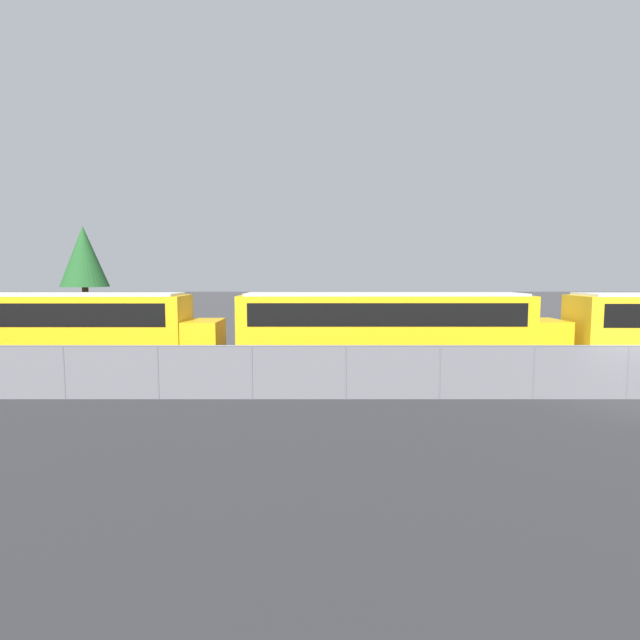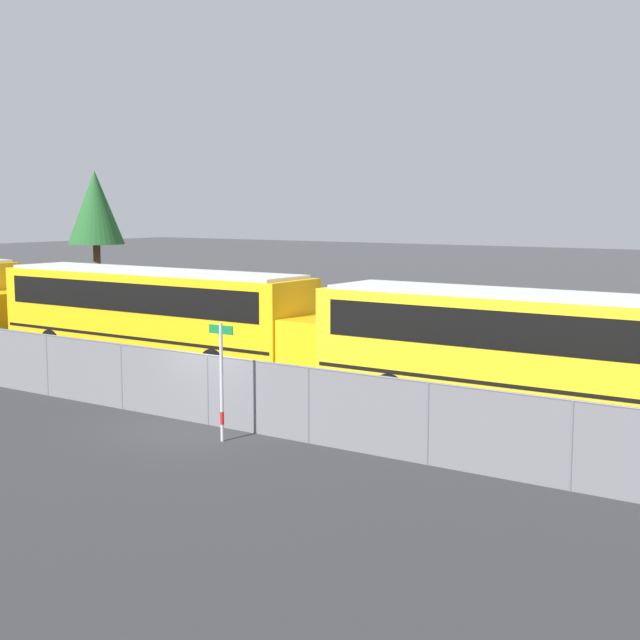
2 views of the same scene
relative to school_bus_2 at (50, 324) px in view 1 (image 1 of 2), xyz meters
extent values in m
plane|color=#424244|center=(21.59, -5.15, -1.96)|extent=(200.00, 200.00, 0.00)
cube|color=#9EA0A5|center=(21.59, -5.15, -1.08)|extent=(128.37, 0.03, 1.76)
cube|color=slate|center=(21.59, -5.16, -1.08)|extent=(128.37, 0.01, 1.76)
cylinder|color=slate|center=(21.59, -5.15, -0.20)|extent=(128.37, 0.05, 0.05)
cylinder|color=slate|center=(3.25, -5.15, -1.08)|extent=(0.07, 0.07, 1.76)
cylinder|color=slate|center=(6.30, -5.15, -1.08)|extent=(0.07, 0.07, 1.76)
cylinder|color=slate|center=(9.36, -5.15, -1.08)|extent=(0.07, 0.07, 1.76)
cylinder|color=slate|center=(12.42, -5.15, -1.08)|extent=(0.07, 0.07, 1.76)
cylinder|color=slate|center=(15.47, -5.15, -1.08)|extent=(0.07, 0.07, 1.76)
cylinder|color=slate|center=(18.53, -5.15, -1.08)|extent=(0.07, 0.07, 1.76)
cylinder|color=slate|center=(21.59, -5.15, -1.08)|extent=(0.07, 0.07, 1.76)
cube|color=yellow|center=(-0.30, 0.00, -0.10)|extent=(12.34, 2.50, 2.64)
cube|color=black|center=(-0.30, 0.00, 0.48)|extent=(11.36, 2.54, 0.95)
cube|color=black|center=(-0.30, 0.00, -0.84)|extent=(12.10, 2.53, 0.10)
cube|color=yellow|center=(6.61, 0.00, -0.63)|extent=(1.48, 2.30, 1.59)
cube|color=silver|center=(-0.30, 0.00, 1.27)|extent=(11.73, 2.25, 0.10)
cylinder|color=black|center=(3.52, 1.13, -1.43)|extent=(1.07, 0.28, 1.07)
cylinder|color=black|center=(3.52, -1.13, -1.43)|extent=(1.07, 0.28, 1.07)
cube|color=yellow|center=(14.30, 0.17, -0.10)|extent=(12.34, 2.50, 2.64)
cube|color=black|center=(14.30, 0.17, 0.48)|extent=(11.36, 2.54, 0.95)
cube|color=black|center=(14.30, 0.17, -0.84)|extent=(12.10, 2.53, 0.10)
cube|color=yellow|center=(21.22, 0.17, -0.63)|extent=(1.48, 2.30, 1.59)
cube|color=black|center=(8.08, 0.17, -1.28)|extent=(0.12, 2.50, 0.24)
cube|color=silver|center=(14.30, 0.17, 1.27)|extent=(11.73, 2.25, 0.10)
cylinder|color=black|center=(18.13, 1.30, -1.43)|extent=(1.07, 0.28, 1.07)
cylinder|color=black|center=(18.13, -0.96, -1.43)|extent=(1.07, 0.28, 1.07)
cylinder|color=black|center=(10.48, 1.30, -1.43)|extent=(1.07, 0.28, 1.07)
cylinder|color=black|center=(10.48, -0.96, -1.43)|extent=(1.07, 0.28, 1.07)
cube|color=black|center=(22.26, -0.27, -1.28)|extent=(0.12, 2.50, 0.24)
cylinder|color=black|center=(24.66, 0.86, -1.43)|extent=(1.07, 0.28, 1.07)
cylinder|color=#51381E|center=(-5.62, 15.37, -0.38)|extent=(0.44, 0.44, 3.15)
cone|color=#235B28|center=(-5.62, 15.37, 3.40)|extent=(3.39, 3.39, 4.41)
camera|label=1|loc=(11.58, -21.14, 2.12)|focal=28.00mm
camera|label=2|loc=(36.15, -21.39, 3.42)|focal=50.00mm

